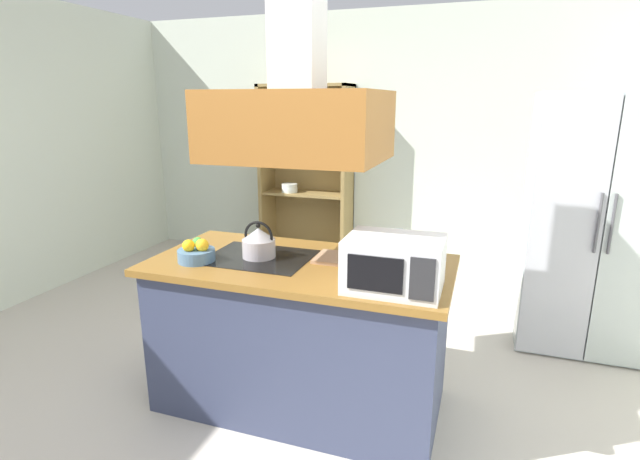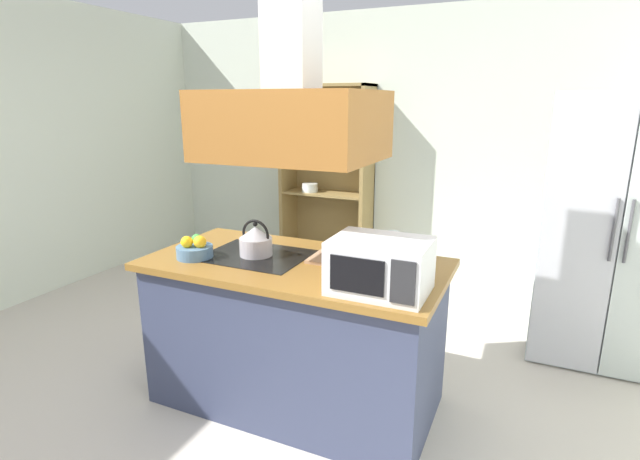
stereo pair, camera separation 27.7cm
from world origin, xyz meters
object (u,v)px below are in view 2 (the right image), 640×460
(kettle, at_px, (256,241))
(microwave, at_px, (380,266))
(dish_cabinet, at_px, (328,185))
(cutting_board, at_px, (340,260))
(wine_glass_on_counter, at_px, (392,241))
(refrigerator, at_px, (612,230))
(fruit_bowl, at_px, (195,249))

(kettle, xyz_separation_m, microwave, (0.84, -0.23, 0.04))
(dish_cabinet, distance_m, cutting_board, 2.75)
(kettle, xyz_separation_m, wine_glass_on_counter, (0.79, 0.13, 0.06))
(wine_glass_on_counter, bearing_deg, kettle, -171.01)
(kettle, bearing_deg, refrigerator, 35.85)
(refrigerator, xyz_separation_m, wine_glass_on_counter, (-1.18, -1.30, 0.13))
(dish_cabinet, xyz_separation_m, cutting_board, (1.16, -2.49, 0.04))
(kettle, height_order, fruit_bowl, kettle)
(microwave, relative_size, wine_glass_on_counter, 2.23)
(kettle, bearing_deg, wine_glass_on_counter, 8.99)
(kettle, bearing_deg, fruit_bowl, -149.53)
(dish_cabinet, relative_size, kettle, 9.04)
(refrigerator, height_order, kettle, refrigerator)
(dish_cabinet, distance_m, wine_glass_on_counter, 2.88)
(refrigerator, height_order, microwave, refrigerator)
(cutting_board, relative_size, wine_glass_on_counter, 1.65)
(cutting_board, xyz_separation_m, wine_glass_on_counter, (0.30, 0.01, 0.14))
(microwave, height_order, wine_glass_on_counter, microwave)
(dish_cabinet, bearing_deg, kettle, -75.51)
(cutting_board, bearing_deg, fruit_bowl, -159.98)
(refrigerator, distance_m, wine_glass_on_counter, 1.76)
(microwave, bearing_deg, kettle, 164.53)
(fruit_bowl, bearing_deg, dish_cabinet, 97.51)
(refrigerator, relative_size, microwave, 4.02)
(microwave, bearing_deg, fruit_bowl, 177.43)
(kettle, height_order, cutting_board, kettle)
(kettle, relative_size, cutting_board, 0.64)
(refrigerator, bearing_deg, cutting_board, -138.42)
(kettle, relative_size, wine_glass_on_counter, 1.05)
(fruit_bowl, bearing_deg, wine_glass_on_counter, 15.54)
(cutting_board, bearing_deg, kettle, -167.32)
(refrigerator, distance_m, dish_cabinet, 2.90)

